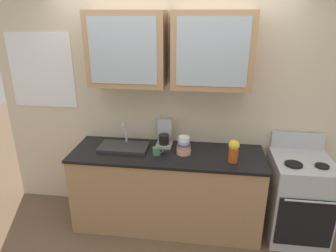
{
  "coord_description": "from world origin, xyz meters",
  "views": [
    {
      "loc": [
        0.39,
        -2.87,
        2.28
      ],
      "look_at": [
        0.01,
        0.0,
        1.19
      ],
      "focal_mm": 32.42,
      "sensor_mm": 36.0,
      "label": 1
    }
  ],
  "objects_px": {
    "cup_near_sink": "(157,151)",
    "stove_range": "(297,198)",
    "sink_faucet": "(124,146)",
    "vase": "(234,150)",
    "coffee_maker": "(165,136)",
    "bowl_stack": "(184,146)"
  },
  "relations": [
    {
      "from": "cup_near_sink",
      "to": "stove_range",
      "type": "bearing_deg",
      "value": 2.32
    },
    {
      "from": "sink_faucet",
      "to": "vase",
      "type": "relative_size",
      "value": 2.27
    },
    {
      "from": "stove_range",
      "to": "sink_faucet",
      "type": "bearing_deg",
      "value": 178.5
    },
    {
      "from": "sink_faucet",
      "to": "coffee_maker",
      "type": "bearing_deg",
      "value": 19.32
    },
    {
      "from": "cup_near_sink",
      "to": "vase",
      "type": "bearing_deg",
      "value": -4.32
    },
    {
      "from": "sink_faucet",
      "to": "coffee_maker",
      "type": "xyz_separation_m",
      "value": [
        0.43,
        0.15,
        0.09
      ]
    },
    {
      "from": "bowl_stack",
      "to": "coffee_maker",
      "type": "relative_size",
      "value": 0.66
    },
    {
      "from": "sink_faucet",
      "to": "cup_near_sink",
      "type": "height_order",
      "value": "sink_faucet"
    },
    {
      "from": "stove_range",
      "to": "sink_faucet",
      "type": "height_order",
      "value": "sink_faucet"
    },
    {
      "from": "stove_range",
      "to": "cup_near_sink",
      "type": "height_order",
      "value": "stove_range"
    },
    {
      "from": "coffee_maker",
      "to": "cup_near_sink",
      "type": "bearing_deg",
      "value": -100.01
    },
    {
      "from": "stove_range",
      "to": "bowl_stack",
      "type": "bearing_deg",
      "value": -179.84
    },
    {
      "from": "vase",
      "to": "stove_range",
      "type": "bearing_deg",
      "value": 9.49
    },
    {
      "from": "vase",
      "to": "coffee_maker",
      "type": "xyz_separation_m",
      "value": [
        -0.73,
        0.32,
        -0.02
      ]
    },
    {
      "from": "vase",
      "to": "cup_near_sink",
      "type": "relative_size",
      "value": 2.07
    },
    {
      "from": "sink_faucet",
      "to": "vase",
      "type": "bearing_deg",
      "value": -8.24
    },
    {
      "from": "coffee_maker",
      "to": "sink_faucet",
      "type": "bearing_deg",
      "value": -160.68
    },
    {
      "from": "stove_range",
      "to": "sink_faucet",
      "type": "xyz_separation_m",
      "value": [
        -1.87,
        0.05,
        0.46
      ]
    },
    {
      "from": "vase",
      "to": "coffee_maker",
      "type": "height_order",
      "value": "coffee_maker"
    },
    {
      "from": "sink_faucet",
      "to": "coffee_maker",
      "type": "height_order",
      "value": "coffee_maker"
    },
    {
      "from": "sink_faucet",
      "to": "bowl_stack",
      "type": "bearing_deg",
      "value": -4.54
    },
    {
      "from": "stove_range",
      "to": "cup_near_sink",
      "type": "xyz_separation_m",
      "value": [
        -1.49,
        -0.06,
        0.48
      ]
    }
  ]
}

